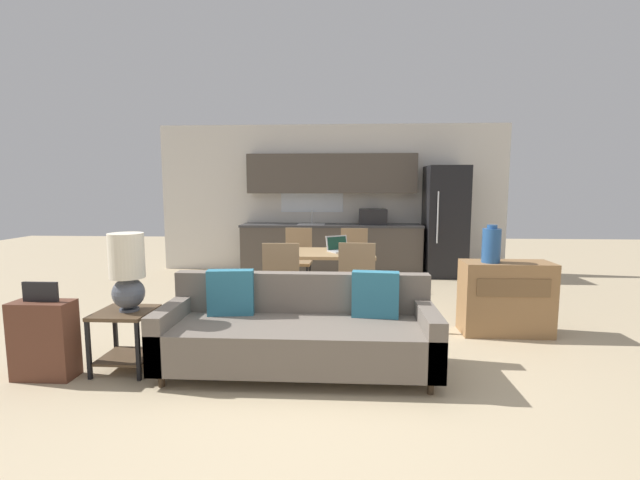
# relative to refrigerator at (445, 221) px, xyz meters

# --- Properties ---
(ground_plane) EXTENTS (20.00, 20.00, 0.00)m
(ground_plane) POSITION_rel_refrigerator_xyz_m (-2.00, -4.22, -0.96)
(ground_plane) COLOR tan
(wall_back) EXTENTS (6.40, 0.07, 2.70)m
(wall_back) POSITION_rel_refrigerator_xyz_m (-2.00, 0.40, 0.39)
(wall_back) COLOR silver
(wall_back) RESTS_ON ground_plane
(kitchen_counter) EXTENTS (3.22, 0.65, 2.15)m
(kitchen_counter) POSITION_rel_refrigerator_xyz_m (-1.98, 0.10, -0.12)
(kitchen_counter) COLOR #4C443D
(kitchen_counter) RESTS_ON ground_plane
(refrigerator) EXTENTS (0.69, 0.74, 1.92)m
(refrigerator) POSITION_rel_refrigerator_xyz_m (0.00, 0.00, 0.00)
(refrigerator) COLOR black
(refrigerator) RESTS_ON ground_plane
(dining_table) EXTENTS (1.31, 0.83, 0.72)m
(dining_table) POSITION_rel_refrigerator_xyz_m (-2.03, -2.12, -0.31)
(dining_table) COLOR tan
(dining_table) RESTS_ON ground_plane
(couch) EXTENTS (2.27, 0.80, 0.83)m
(couch) POSITION_rel_refrigerator_xyz_m (-2.15, -4.08, -0.63)
(couch) COLOR #3D2D1E
(couch) RESTS_ON ground_plane
(side_table) EXTENTS (0.45, 0.45, 0.51)m
(side_table) POSITION_rel_refrigerator_xyz_m (-3.61, -4.18, -0.62)
(side_table) COLOR brown
(side_table) RESTS_ON ground_plane
(table_lamp) EXTENTS (0.29, 0.29, 0.66)m
(table_lamp) POSITION_rel_refrigerator_xyz_m (-3.58, -4.17, -0.10)
(table_lamp) COLOR #4C515B
(table_lamp) RESTS_ON side_table
(credenza) EXTENTS (0.92, 0.40, 0.77)m
(credenza) POSITION_rel_refrigerator_xyz_m (-0.06, -3.07, -0.57)
(credenza) COLOR olive
(credenza) RESTS_ON ground_plane
(vase) EXTENTS (0.19, 0.19, 0.39)m
(vase) POSITION_rel_refrigerator_xyz_m (-0.24, -3.11, -0.01)
(vase) COLOR #234C84
(vase) RESTS_ON credenza
(dining_chair_near_left) EXTENTS (0.43, 0.43, 0.95)m
(dining_chair_near_left) POSITION_rel_refrigerator_xyz_m (-2.45, -2.93, -0.43)
(dining_chair_near_left) COLOR #997A56
(dining_chair_near_left) RESTS_ON ground_plane
(dining_chair_far_right) EXTENTS (0.42, 0.42, 0.95)m
(dining_chair_far_right) POSITION_rel_refrigerator_xyz_m (-1.62, -1.37, -0.43)
(dining_chair_far_right) COLOR #997A56
(dining_chair_far_right) RESTS_ON ground_plane
(dining_chair_near_right) EXTENTS (0.44, 0.44, 0.95)m
(dining_chair_near_right) POSITION_rel_refrigerator_xyz_m (-1.62, -2.86, -0.43)
(dining_chair_near_right) COLOR #997A56
(dining_chair_near_right) RESTS_ON ground_plane
(dining_chair_far_left) EXTENTS (0.44, 0.44, 0.95)m
(dining_chair_far_left) POSITION_rel_refrigerator_xyz_m (-2.45, -1.35, -0.43)
(dining_chair_far_left) COLOR #997A56
(dining_chair_far_left) RESTS_ON ground_plane
(laptop) EXTENTS (0.41, 0.39, 0.20)m
(laptop) POSITION_rel_refrigerator_xyz_m (-1.82, -2.04, -0.19)
(laptop) COLOR #B7BABC
(laptop) RESTS_ON dining_table
(suitcase) EXTENTS (0.48, 0.22, 0.80)m
(suitcase) POSITION_rel_refrigerator_xyz_m (-4.19, -4.37, -0.64)
(suitcase) COLOR brown
(suitcase) RESTS_ON ground_plane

